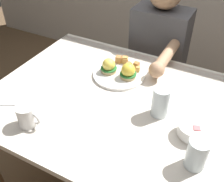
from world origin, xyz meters
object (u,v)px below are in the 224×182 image
at_px(dining_table, 118,117).
at_px(fruit_bowl, 193,130).
at_px(water_glass_far, 197,155).
at_px(coffee_mug, 27,115).
at_px(water_glass_near, 161,103).
at_px(eggs_benedict_plate, 120,71).
at_px(fork, 15,104).
at_px(diner_person, 157,56).

height_order(dining_table, fruit_bowl, fruit_bowl).
bearing_deg(water_glass_far, coffee_mug, -169.89).
bearing_deg(water_glass_near, eggs_benedict_plate, 148.05).
distance_m(eggs_benedict_plate, fork, 0.53).
distance_m(eggs_benedict_plate, fruit_bowl, 0.50).
bearing_deg(coffee_mug, diner_person, 75.57).
bearing_deg(diner_person, fork, -113.81).
bearing_deg(fork, diner_person, 66.19).
bearing_deg(eggs_benedict_plate, water_glass_far, -37.72).
bearing_deg(diner_person, fruit_bowl, -60.30).
bearing_deg(diner_person, water_glass_far, -62.16).
xyz_separation_m(fruit_bowl, diner_person, (-0.38, 0.66, -0.12)).
bearing_deg(fork, dining_table, 31.98).
xyz_separation_m(fruit_bowl, coffee_mug, (-0.61, -0.25, 0.02)).
height_order(coffee_mug, diner_person, diner_person).
distance_m(fruit_bowl, diner_person, 0.77).
distance_m(dining_table, eggs_benedict_plate, 0.24).
bearing_deg(fruit_bowl, coffee_mug, -157.66).
relative_size(coffee_mug, water_glass_far, 0.91).
bearing_deg(fruit_bowl, diner_person, 119.70).
relative_size(eggs_benedict_plate, coffee_mug, 2.42).
height_order(fruit_bowl, coffee_mug, coffee_mug).
height_order(fork, diner_person, diner_person).
relative_size(dining_table, fruit_bowl, 10.00).
distance_m(coffee_mug, fork, 0.16).
bearing_deg(coffee_mug, water_glass_near, 34.62).
distance_m(coffee_mug, water_glass_near, 0.55).
xyz_separation_m(water_glass_near, water_glass_far, (0.20, -0.20, -0.00)).
bearing_deg(eggs_benedict_plate, fork, -126.31).
bearing_deg(fruit_bowl, water_glass_far, -72.27).
bearing_deg(water_glass_far, water_glass_near, 135.46).
bearing_deg(diner_person, eggs_benedict_plate, -98.23).
height_order(coffee_mug, fork, coffee_mug).
height_order(water_glass_near, diner_person, diner_person).
xyz_separation_m(fork, water_glass_near, (0.59, 0.25, 0.06)).
bearing_deg(dining_table, coffee_mug, -129.72).
bearing_deg(eggs_benedict_plate, dining_table, -64.67).
bearing_deg(eggs_benedict_plate, coffee_mug, -109.53).
relative_size(fruit_bowl, coffee_mug, 1.08).
bearing_deg(coffee_mug, eggs_benedict_plate, 70.47).
xyz_separation_m(dining_table, coffee_mug, (-0.26, -0.31, 0.16)).
distance_m(eggs_benedict_plate, coffee_mug, 0.52).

